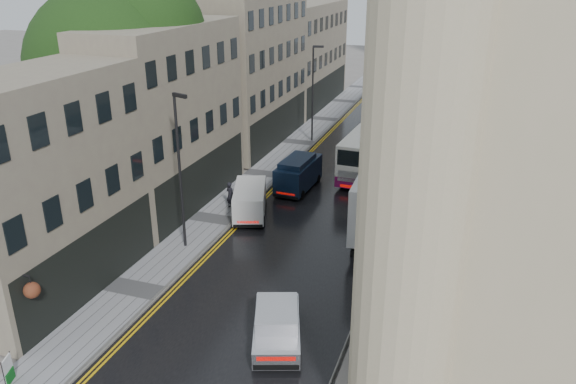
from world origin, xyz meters
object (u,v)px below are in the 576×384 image
Objects in this scene: white_lorry at (355,215)px; estate_sign at (8,370)px; tree_near at (113,95)px; tree_far at (214,71)px; lamp_post_near at (180,173)px; white_van at (234,211)px; pedestrian at (230,195)px; navy_van at (278,179)px; cream_bus at (347,157)px; lamp_post_far at (313,95)px; silver_hatchback at (254,347)px.

estate_sign is at bearing -124.76° from white_lorry.
tree_near is 13.02m from tree_far.
white_van is at bearing 86.68° from lamp_post_near.
tree_far is 21.39m from white_lorry.
navy_van is at bearing -98.79° from pedestrian.
white_lorry is 9.39m from lamp_post_near.
cream_bus reaches higher than navy_van.
estate_sign is (-1.64, -32.68, -3.47)m from lamp_post_far.
tree_far is 1.67× the size of white_lorry.
silver_hatchback is at bearing -91.46° from lamp_post_far.
lamp_post_near is (-7.17, 7.70, 3.48)m from silver_hatchback.
white_van reaches higher than pedestrian.
tree_far is 7.31× the size of pedestrian.
lamp_post_far reaches higher than cream_bus.
tree_far is 1.56× the size of lamp_post_far.
silver_hatchback is at bearing -83.38° from cream_bus.
navy_van is 2.70× the size of pedestrian.
lamp_post_far is (-6.36, 28.76, 3.32)m from silver_hatchback.
lamp_post_far is 7.59× the size of estate_sign.
tree_far is at bearing 82.75° from estate_sign.
lamp_post_near reaches higher than pedestrian.
tree_far is at bearing -37.02° from pedestrian.
tree_far is at bearing -167.59° from lamp_post_far.
white_van is at bearing 63.18° from estate_sign.
cream_bus is (12.57, 8.67, -5.32)m from tree_near.
white_van reaches higher than silver_hatchback.
white_lorry is 1.80× the size of silver_hatchback.
white_lorry is 0.90× the size of lamp_post_near.
tree_near is 8.54m from lamp_post_near.
tree_near is 1.18× the size of cream_bus.
pedestrian is (-6.98, 13.16, 0.18)m from silver_hatchback.
lamp_post_near is at bearing -101.35° from navy_van.
lamp_post_near is at bearing -33.28° from tree_near.
tree_far is 2.71× the size of navy_van.
lamp_post_far is at bearing 68.87° from estate_sign.
white_lorry is 17.39m from estate_sign.
silver_hatchback is 0.50× the size of lamp_post_near.
white_lorry is 4.38× the size of pedestrian.
lamp_post_near is (6.78, -4.45, -2.67)m from tree_near.
white_van is at bearing -95.36° from navy_van.
white_lorry is 10.78m from silver_hatchback.
cream_bus is 2.84× the size of silver_hatchback.
white_lorry is at bearing -38.43° from navy_van.
pedestrian is at bearing -123.36° from cream_bus.
silver_hatchback is (1.38, -20.82, -0.83)m from cream_bus.
estate_sign is at bearing -69.67° from tree_near.
estate_sign is (5.95, -16.07, -6.30)m from tree_near.
pedestrian is (-1.23, 2.16, 0.00)m from white_van.
pedestrian is at bearing 8.28° from tree_near.
lamp_post_far is (-1.38, 12.47, 2.92)m from navy_van.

